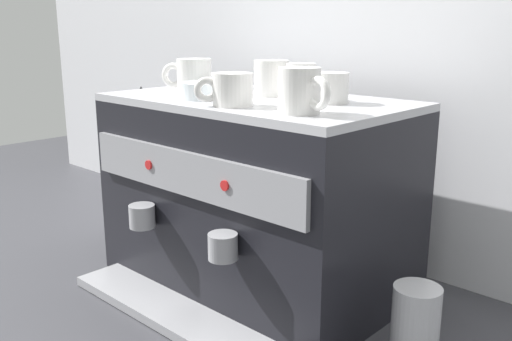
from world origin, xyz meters
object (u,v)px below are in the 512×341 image
at_px(ceramic_cup_1, 192,76).
at_px(ceramic_bowl_0, 204,91).
at_px(ceramic_cup_2, 330,88).
at_px(ceramic_bowl_1, 219,82).
at_px(espresso_machine, 255,194).
at_px(ceramic_cup_0, 299,82).
at_px(ceramic_cup_3, 230,89).
at_px(milk_pitcher, 415,325).
at_px(coffee_grinder, 145,161).
at_px(ceramic_cup_4, 301,91).
at_px(ceramic_cup_5, 273,78).

height_order(ceramic_cup_1, ceramic_bowl_0, ceramic_cup_1).
xyz_separation_m(ceramic_cup_2, ceramic_bowl_1, (-0.36, 0.03, -0.01)).
relative_size(ceramic_cup_2, ceramic_bowl_0, 0.97).
relative_size(espresso_machine, ceramic_cup_0, 6.58).
height_order(ceramic_cup_3, milk_pitcher, ceramic_cup_3).
distance_m(coffee_grinder, milk_pitcher, 0.93).
xyz_separation_m(ceramic_cup_3, ceramic_bowl_0, (-0.12, 0.04, -0.02)).
height_order(espresso_machine, ceramic_cup_2, ceramic_cup_2).
relative_size(ceramic_cup_0, ceramic_cup_1, 0.86).
height_order(espresso_machine, ceramic_cup_3, ceramic_cup_3).
relative_size(ceramic_cup_0, ceramic_bowl_0, 0.95).
height_order(ceramic_cup_3, coffee_grinder, ceramic_cup_3).
distance_m(ceramic_cup_3, milk_pitcher, 0.55).
distance_m(ceramic_cup_1, ceramic_cup_4, 0.39).
xyz_separation_m(ceramic_cup_0, ceramic_cup_2, (0.07, 0.01, -0.01)).
relative_size(ceramic_cup_4, milk_pitcher, 0.81).
bearing_deg(ceramic_cup_4, ceramic_cup_1, 168.77).
bearing_deg(ceramic_cup_0, ceramic_cup_3, -104.38).
bearing_deg(ceramic_cup_5, coffee_grinder, -178.76).
bearing_deg(ceramic_cup_0, milk_pitcher, -13.92).
height_order(ceramic_cup_5, ceramic_bowl_0, ceramic_cup_5).
distance_m(ceramic_cup_3, ceramic_cup_4, 0.16).
height_order(ceramic_cup_0, ceramic_cup_4, ceramic_cup_4).
bearing_deg(coffee_grinder, ceramic_bowl_0, -17.43).
height_order(ceramic_cup_0, ceramic_cup_3, ceramic_cup_0).
xyz_separation_m(ceramic_cup_2, milk_pitcher, (0.27, -0.09, -0.39)).
xyz_separation_m(ceramic_cup_3, coffee_grinder, (-0.54, 0.17, -0.26)).
relative_size(espresso_machine, ceramic_cup_3, 6.58).
bearing_deg(coffee_grinder, ceramic_cup_0, -0.89).
bearing_deg(coffee_grinder, ceramic_bowl_1, 5.93).
relative_size(ceramic_cup_3, ceramic_bowl_1, 0.85).
xyz_separation_m(espresso_machine, ceramic_cup_5, (0.00, 0.06, 0.26)).
distance_m(ceramic_cup_0, ceramic_cup_3, 0.17).
relative_size(ceramic_cup_5, ceramic_bowl_1, 0.90).
bearing_deg(ceramic_cup_5, ceramic_cup_0, -12.06).
bearing_deg(ceramic_bowl_1, ceramic_cup_3, -38.87).
relative_size(ceramic_cup_5, coffee_grinder, 0.26).
distance_m(ceramic_cup_1, coffee_grinder, 0.42).
bearing_deg(ceramic_cup_2, ceramic_cup_1, -167.07).
relative_size(ceramic_cup_1, ceramic_bowl_0, 1.10).
xyz_separation_m(ceramic_cup_2, ceramic_cup_3, (-0.11, -0.17, 0.00)).
xyz_separation_m(ceramic_cup_4, milk_pitcher, (0.22, 0.06, -0.40)).
xyz_separation_m(ceramic_cup_4, ceramic_cup_5, (-0.21, 0.16, -0.00)).
bearing_deg(ceramic_cup_3, ceramic_cup_0, 75.62).
bearing_deg(ceramic_cup_0, ceramic_cup_4, -50.05).
distance_m(ceramic_cup_4, milk_pitcher, 0.46).
bearing_deg(ceramic_cup_5, ceramic_cup_2, -4.11).
xyz_separation_m(ceramic_bowl_1, coffee_grinder, (-0.29, -0.03, -0.24)).
bearing_deg(espresso_machine, ceramic_cup_2, 15.54).
height_order(ceramic_cup_1, ceramic_cup_4, ceramic_cup_4).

